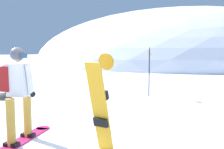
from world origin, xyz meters
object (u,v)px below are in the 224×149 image
(spare_snowboard, at_px, (101,103))
(piste_marker_near, at_px, (149,68))
(snowboarder_main, at_px, (17,92))
(rock_mid, at_px, (4,99))

(spare_snowboard, relative_size, piste_marker_near, 0.89)
(snowboarder_main, distance_m, rock_mid, 4.62)
(snowboarder_main, xyz_separation_m, piste_marker_near, (0.34, 5.44, 0.12))
(rock_mid, bearing_deg, piste_marker_near, 36.13)
(piste_marker_near, bearing_deg, rock_mid, -143.87)
(snowboarder_main, relative_size, piste_marker_near, 0.98)
(piste_marker_near, xyz_separation_m, rock_mid, (-4.18, -3.05, -1.04))
(spare_snowboard, distance_m, piste_marker_near, 5.24)
(spare_snowboard, height_order, rock_mid, spare_snowboard)
(snowboarder_main, relative_size, spare_snowboard, 1.10)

